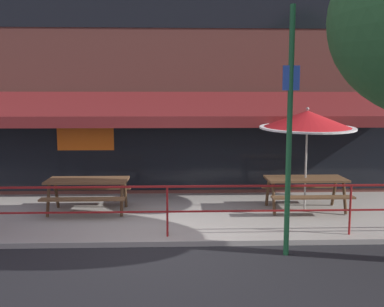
% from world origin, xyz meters
% --- Properties ---
extents(ground_plane, '(120.00, 120.00, 0.00)m').
position_xyz_m(ground_plane, '(0.00, 0.00, 0.00)').
color(ground_plane, black).
extents(patio_deck, '(15.00, 4.00, 0.10)m').
position_xyz_m(patio_deck, '(0.00, 2.00, 0.05)').
color(patio_deck, '#9E998E').
rests_on(patio_deck, ground).
extents(restaurant_building, '(15.00, 1.60, 7.42)m').
position_xyz_m(restaurant_building, '(0.00, 4.22, 3.68)').
color(restaurant_building, brown).
rests_on(restaurant_building, ground).
extents(patio_railing, '(13.84, 0.04, 0.97)m').
position_xyz_m(patio_railing, '(0.00, 0.30, 0.80)').
color(patio_railing, maroon).
rests_on(patio_railing, patio_deck).
extents(picnic_table_left, '(1.80, 1.42, 0.76)m').
position_xyz_m(picnic_table_left, '(-1.83, 2.09, 0.71)').
color(picnic_table_left, brown).
rests_on(picnic_table_left, patio_deck).
extents(picnic_table_centre, '(1.80, 1.42, 0.76)m').
position_xyz_m(picnic_table_centre, '(3.13, 2.10, 0.71)').
color(picnic_table_centre, brown).
rests_on(picnic_table_centre, patio_deck).
extents(patio_umbrella_centre, '(2.14, 2.14, 2.38)m').
position_xyz_m(patio_umbrella_centre, '(3.13, 2.11, 2.18)').
color(patio_umbrella_centre, '#B7B2A8').
rests_on(patio_umbrella_centre, patio_deck).
extents(street_sign_pole, '(0.28, 0.09, 4.16)m').
position_xyz_m(street_sign_pole, '(2.05, -0.45, 2.14)').
color(street_sign_pole, '#1E6033').
rests_on(street_sign_pole, ground).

